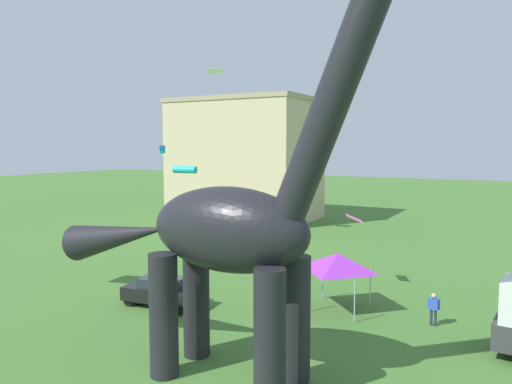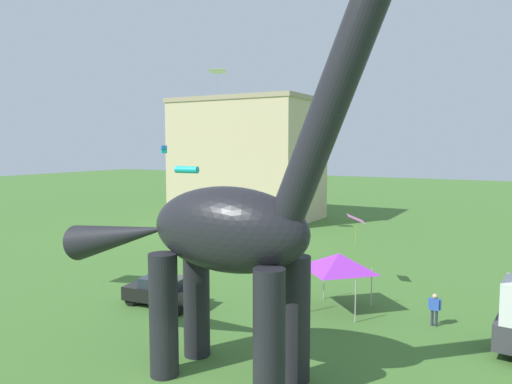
{
  "view_description": "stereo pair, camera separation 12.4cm",
  "coord_description": "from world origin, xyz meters",
  "px_view_note": "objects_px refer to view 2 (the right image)",
  "views": [
    {
      "loc": [
        9.25,
        -11.83,
        8.55
      ],
      "look_at": [
        0.3,
        4.23,
        6.8
      ],
      "focal_mm": 34.39,
      "sensor_mm": 36.0,
      "label": 1
    },
    {
      "loc": [
        9.36,
        -11.77,
        8.55
      ],
      "look_at": [
        0.3,
        4.23,
        6.8
      ],
      "focal_mm": 34.39,
      "sensor_mm": 36.0,
      "label": 2
    }
  ],
  "objects_px": {
    "festival_canopy_tent": "(339,262)",
    "kite_drifting": "(217,71)",
    "kite_far_right": "(356,219)",
    "person_vendor_side": "(435,306)",
    "parked_sedan_left": "(164,291)",
    "dinosaur_sculpture": "(227,229)",
    "kite_high_left": "(188,170)",
    "kite_apex": "(164,149)"
  },
  "relations": [
    {
      "from": "dinosaur_sculpture",
      "to": "parked_sedan_left",
      "type": "distance_m",
      "value": 10.17
    },
    {
      "from": "kite_apex",
      "to": "kite_drifting",
      "type": "xyz_separation_m",
      "value": [
        0.01,
        7.35,
        6.82
      ]
    },
    {
      "from": "parked_sedan_left",
      "to": "kite_high_left",
      "type": "height_order",
      "value": "kite_high_left"
    },
    {
      "from": "parked_sedan_left",
      "to": "festival_canopy_tent",
      "type": "distance_m",
      "value": 9.42
    },
    {
      "from": "kite_far_right",
      "to": "kite_high_left",
      "type": "distance_m",
      "value": 16.8
    },
    {
      "from": "dinosaur_sculpture",
      "to": "kite_high_left",
      "type": "bearing_deg",
      "value": 151.04
    },
    {
      "from": "parked_sedan_left",
      "to": "kite_far_right",
      "type": "height_order",
      "value": "kite_far_right"
    },
    {
      "from": "parked_sedan_left",
      "to": "kite_drifting",
      "type": "height_order",
      "value": "kite_drifting"
    },
    {
      "from": "kite_high_left",
      "to": "kite_far_right",
      "type": "bearing_deg",
      "value": -16.47
    },
    {
      "from": "kite_high_left",
      "to": "person_vendor_side",
      "type": "bearing_deg",
      "value": -22.62
    },
    {
      "from": "festival_canopy_tent",
      "to": "kite_drifting",
      "type": "height_order",
      "value": "kite_drifting"
    },
    {
      "from": "dinosaur_sculpture",
      "to": "kite_apex",
      "type": "xyz_separation_m",
      "value": [
        -15.12,
        14.56,
        2.71
      ]
    },
    {
      "from": "kite_drifting",
      "to": "kite_high_left",
      "type": "distance_m",
      "value": 9.37
    },
    {
      "from": "parked_sedan_left",
      "to": "kite_apex",
      "type": "bearing_deg",
      "value": 122.05
    },
    {
      "from": "dinosaur_sculpture",
      "to": "kite_drifting",
      "type": "bearing_deg",
      "value": 145.01
    },
    {
      "from": "dinosaur_sculpture",
      "to": "parked_sedan_left",
      "type": "height_order",
      "value": "dinosaur_sculpture"
    },
    {
      "from": "parked_sedan_left",
      "to": "festival_canopy_tent",
      "type": "xyz_separation_m",
      "value": [
        8.36,
        3.98,
        1.74
      ]
    },
    {
      "from": "kite_apex",
      "to": "kite_far_right",
      "type": "height_order",
      "value": "kite_apex"
    },
    {
      "from": "festival_canopy_tent",
      "to": "kite_high_left",
      "type": "distance_m",
      "value": 19.12
    },
    {
      "from": "dinosaur_sculpture",
      "to": "festival_canopy_tent",
      "type": "bearing_deg",
      "value": 104.26
    },
    {
      "from": "parked_sedan_left",
      "to": "kite_high_left",
      "type": "relative_size",
      "value": 2.07
    },
    {
      "from": "festival_canopy_tent",
      "to": "kite_apex",
      "type": "relative_size",
      "value": 5.29
    },
    {
      "from": "kite_apex",
      "to": "kite_drifting",
      "type": "height_order",
      "value": "kite_drifting"
    },
    {
      "from": "kite_drifting",
      "to": "kite_far_right",
      "type": "distance_m",
      "value": 20.86
    },
    {
      "from": "dinosaur_sculpture",
      "to": "kite_high_left",
      "type": "xyz_separation_m",
      "value": [
        -15.46,
        18.03,
        1.01
      ]
    },
    {
      "from": "festival_canopy_tent",
      "to": "parked_sedan_left",
      "type": "bearing_deg",
      "value": -154.54
    },
    {
      "from": "parked_sedan_left",
      "to": "kite_apex",
      "type": "height_order",
      "value": "kite_apex"
    },
    {
      "from": "kite_drifting",
      "to": "kite_far_right",
      "type": "height_order",
      "value": "kite_drifting"
    },
    {
      "from": "person_vendor_side",
      "to": "kite_high_left",
      "type": "height_order",
      "value": "kite_high_left"
    },
    {
      "from": "parked_sedan_left",
      "to": "kite_apex",
      "type": "relative_size",
      "value": 7.38
    },
    {
      "from": "kite_far_right",
      "to": "kite_drifting",
      "type": "bearing_deg",
      "value": 151.14
    },
    {
      "from": "kite_apex",
      "to": "kite_high_left",
      "type": "xyz_separation_m",
      "value": [
        -0.34,
        3.47,
        -1.7
      ]
    },
    {
      "from": "parked_sedan_left",
      "to": "kite_far_right",
      "type": "distance_m",
      "value": 11.83
    },
    {
      "from": "kite_drifting",
      "to": "kite_far_right",
      "type": "xyz_separation_m",
      "value": [
        15.61,
        -8.6,
        -10.85
      ]
    },
    {
      "from": "person_vendor_side",
      "to": "festival_canopy_tent",
      "type": "height_order",
      "value": "festival_canopy_tent"
    },
    {
      "from": "person_vendor_side",
      "to": "kite_drifting",
      "type": "height_order",
      "value": "kite_drifting"
    },
    {
      "from": "person_vendor_side",
      "to": "kite_far_right",
      "type": "height_order",
      "value": "kite_far_right"
    },
    {
      "from": "person_vendor_side",
      "to": "kite_high_left",
      "type": "xyz_separation_m",
      "value": [
        -21.22,
        8.84,
        5.6
      ]
    },
    {
      "from": "festival_canopy_tent",
      "to": "kite_high_left",
      "type": "xyz_separation_m",
      "value": [
        -16.45,
        8.89,
        4.01
      ]
    },
    {
      "from": "kite_drifting",
      "to": "kite_far_right",
      "type": "bearing_deg",
      "value": -28.86
    },
    {
      "from": "festival_canopy_tent",
      "to": "kite_high_left",
      "type": "relative_size",
      "value": 1.48
    },
    {
      "from": "kite_apex",
      "to": "kite_far_right",
      "type": "distance_m",
      "value": 16.18
    }
  ]
}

